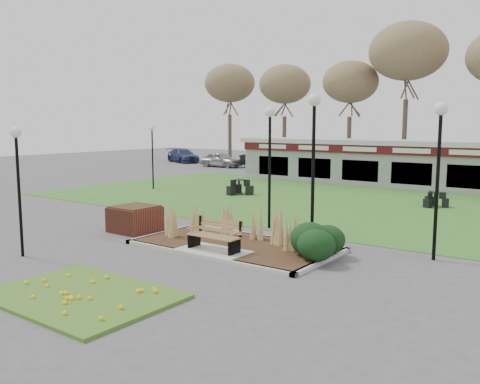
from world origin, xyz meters
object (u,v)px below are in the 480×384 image
Objects in this scene: lamp_post_mid_left at (270,141)px; car_black at (266,159)px; car_silver at (221,159)px; lamp_post_far_left at (152,143)px; lamp_post_mid_right at (439,146)px; lamp_post_near_left at (17,163)px; park_bench at (216,235)px; lamp_post_near_right at (314,135)px; food_pavilion at (419,164)px; bistro_set_d at (434,202)px; bistro_set_b at (240,189)px; brick_planter at (135,219)px; car_blue at (183,156)px.

lamp_post_mid_left is 27.29m from car_black.
lamp_post_far_left is at bearing -157.27° from car_silver.
lamp_post_mid_right is at bearing -131.86° from car_silver.
lamp_post_near_left is 31.86m from car_silver.
lamp_post_mid_left is (-0.76, 4.12, 2.71)m from park_bench.
lamp_post_mid_left reaches higher than car_black.
lamp_post_mid_left is (-2.44, 1.17, -0.25)m from lamp_post_near_right.
food_pavilion is 6.44× the size of lamp_post_far_left.
lamp_post_near_left is 3.02× the size of bistro_set_d.
bistro_set_b is at bearing 11.81° from lamp_post_far_left.
bistro_set_b is at bearing 123.18° from park_bench.
park_bench is 13.20m from bistro_set_d.
lamp_post_mid_left reaches higher than brick_planter.
lamp_post_near_right reaches higher than park_bench.
food_pavilion is 17.53m from lamp_post_mid_right.
bistro_set_d is at bearing -67.42° from food_pavilion.
lamp_post_mid_right reaches higher than food_pavilion.
park_bench is at bearing -112.83° from car_blue.
park_bench is 1.13× the size of brick_planter.
park_bench is at bearing -79.62° from lamp_post_mid_left.
lamp_post_mid_left reaches higher than park_bench.
lamp_post_far_left is at bearing -168.19° from bistro_set_b.
car_silver reaches higher than park_bench.
lamp_post_near_left is 0.80× the size of car_blue.
lamp_post_mid_right is at bearing -31.35° from bistro_set_b.
lamp_post_near_left reaches higher than brick_planter.
bistro_set_b is 24.68m from car_blue.
car_black is at bearing 120.58° from park_bench.
lamp_post_mid_left reaches higher than lamp_post_near_left.
lamp_post_mid_left reaches higher than food_pavilion.
car_blue is (-31.53, 23.58, -2.60)m from lamp_post_mid_right.
lamp_post_far_left is at bearing -168.42° from bistro_set_d.
lamp_post_near_right is at bearing 47.10° from lamp_post_near_left.
car_silver is at bearing 128.19° from park_bench.
park_bench is 0.38× the size of lamp_post_mid_right.
park_bench is 0.35× the size of lamp_post_near_right.
bistro_set_b is at bearing -128.82° from food_pavilion.
park_bench reaches higher than brick_planter.
lamp_post_near_right is at bearing 60.29° from park_bench.
brick_planter is 5.71m from lamp_post_mid_left.
brick_planter is at bearing -117.29° from car_blue.
bistro_set_b is at bearing 133.27° from lamp_post_mid_left.
park_bench is at bearing -102.41° from bistro_set_d.
food_pavilion is 6.44× the size of lamp_post_near_left.
park_bench is 0.38× the size of lamp_post_mid_left.
brick_planter is 12.43m from lamp_post_far_left.
lamp_post_near_left reaches higher than bistro_set_d.
lamp_post_near_left is at bearing -79.56° from bistro_set_b.
lamp_post_near_right reaches higher than lamp_post_near_left.
lamp_post_far_left is at bearing 160.30° from lamp_post_mid_right.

